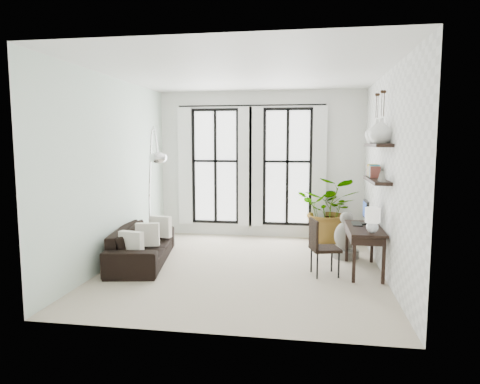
% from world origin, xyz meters
% --- Properties ---
extents(floor, '(5.00, 5.00, 0.00)m').
position_xyz_m(floor, '(0.00, 0.00, 0.00)').
color(floor, '#B7A791').
rests_on(floor, ground).
extents(ceiling, '(5.00, 5.00, 0.00)m').
position_xyz_m(ceiling, '(0.00, 0.00, 3.20)').
color(ceiling, white).
rests_on(ceiling, wall_back).
extents(wall_left, '(0.00, 5.00, 5.00)m').
position_xyz_m(wall_left, '(-2.25, 0.00, 1.60)').
color(wall_left, silver).
rests_on(wall_left, floor).
extents(wall_right, '(0.00, 5.00, 5.00)m').
position_xyz_m(wall_right, '(2.25, 0.00, 1.60)').
color(wall_right, white).
rests_on(wall_right, floor).
extents(wall_back, '(4.50, 0.00, 4.50)m').
position_xyz_m(wall_back, '(0.00, 2.50, 1.60)').
color(wall_back, white).
rests_on(wall_back, floor).
extents(windows, '(3.26, 0.13, 2.65)m').
position_xyz_m(windows, '(-0.20, 2.43, 1.56)').
color(windows, white).
rests_on(windows, wall_back).
extents(wall_shelves, '(0.25, 1.30, 0.60)m').
position_xyz_m(wall_shelves, '(2.11, 0.12, 1.73)').
color(wall_shelves, black).
rests_on(wall_shelves, wall_right).
extents(sofa, '(1.19, 2.25, 0.62)m').
position_xyz_m(sofa, '(-1.80, 0.07, 0.31)').
color(sofa, black).
rests_on(sofa, floor).
extents(throw_pillows, '(0.40, 1.52, 0.40)m').
position_xyz_m(throw_pillows, '(-1.70, 0.07, 0.50)').
color(throw_pillows, silver).
rests_on(throw_pillows, sofa).
extents(plant, '(1.46, 1.33, 1.39)m').
position_xyz_m(plant, '(1.51, 2.15, 0.69)').
color(plant, '#2D7228').
rests_on(plant, floor).
extents(desk, '(0.53, 1.25, 1.13)m').
position_xyz_m(desk, '(1.95, 0.03, 0.70)').
color(desk, black).
rests_on(desk, floor).
extents(desk_chair, '(0.52, 0.52, 0.90)m').
position_xyz_m(desk_chair, '(1.25, -0.20, 0.51)').
color(desk_chair, black).
rests_on(desk_chair, floor).
extents(arc_lamp, '(0.74, 0.93, 2.37)m').
position_xyz_m(arc_lamp, '(-1.70, 0.41, 1.80)').
color(arc_lamp, silver).
rests_on(arc_lamp, floor).
extents(buddha, '(0.47, 0.47, 0.85)m').
position_xyz_m(buddha, '(1.75, 0.93, 0.36)').
color(buddha, gray).
rests_on(buddha, floor).
extents(vase_a, '(0.37, 0.37, 0.38)m').
position_xyz_m(vase_a, '(2.11, -0.17, 2.27)').
color(vase_a, white).
rests_on(vase_a, shelf_upper).
extents(vase_b, '(0.37, 0.37, 0.38)m').
position_xyz_m(vase_b, '(2.11, 0.23, 2.27)').
color(vase_b, white).
rests_on(vase_b, shelf_upper).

